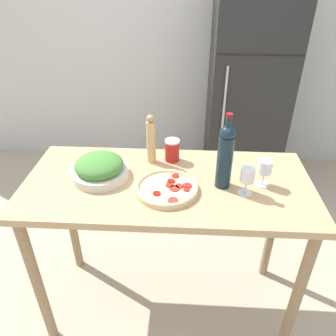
# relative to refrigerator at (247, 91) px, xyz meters

# --- Properties ---
(ground_plane) EXTENTS (14.00, 14.00, 0.00)m
(ground_plane) POSITION_rel_refrigerator_xyz_m (-0.63, -1.57, -0.90)
(ground_plane) COLOR #BCAD93
(wall_back) EXTENTS (6.40, 0.08, 2.60)m
(wall_back) POSITION_rel_refrigerator_xyz_m (-0.63, 0.38, 0.40)
(wall_back) COLOR silver
(wall_back) RESTS_ON ground_plane
(refrigerator) EXTENTS (0.68, 0.69, 1.81)m
(refrigerator) POSITION_rel_refrigerator_xyz_m (0.00, 0.00, 0.00)
(refrigerator) COLOR black
(refrigerator) RESTS_ON ground_plane
(prep_counter) EXTENTS (1.46, 0.67, 0.96)m
(prep_counter) POSITION_rel_refrigerator_xyz_m (-0.63, -1.57, -0.08)
(prep_counter) COLOR tan
(prep_counter) RESTS_ON ground_plane
(wine_bottle) EXTENTS (0.08, 0.08, 0.38)m
(wine_bottle) POSITION_rel_refrigerator_xyz_m (-0.36, -1.58, 0.23)
(wine_bottle) COLOR #142833
(wine_bottle) RESTS_ON prep_counter
(wine_glass_near) EXTENTS (0.07, 0.07, 0.14)m
(wine_glass_near) POSITION_rel_refrigerator_xyz_m (-0.26, -1.65, 0.15)
(wine_glass_near) COLOR silver
(wine_glass_near) RESTS_ON prep_counter
(wine_glass_far) EXTENTS (0.07, 0.07, 0.14)m
(wine_glass_far) POSITION_rel_refrigerator_xyz_m (-0.16, -1.56, 0.15)
(wine_glass_far) COLOR silver
(wine_glass_far) RESTS_ON prep_counter
(pepper_mill) EXTENTS (0.05, 0.05, 0.28)m
(pepper_mill) POSITION_rel_refrigerator_xyz_m (-0.73, -1.37, 0.19)
(pepper_mill) COLOR tan
(pepper_mill) RESTS_ON prep_counter
(salad_bowl) EXTENTS (0.29, 0.29, 0.12)m
(salad_bowl) POSITION_rel_refrigerator_xyz_m (-0.98, -1.54, 0.11)
(salad_bowl) COLOR silver
(salad_bowl) RESTS_ON prep_counter
(homemade_pizza) EXTENTS (0.31, 0.31, 0.03)m
(homemade_pizza) POSITION_rel_refrigerator_xyz_m (-0.63, -1.64, 0.07)
(homemade_pizza) COLOR #DBC189
(homemade_pizza) RESTS_ON prep_counter
(salt_canister) EXTENTS (0.08, 0.08, 0.13)m
(salt_canister) POSITION_rel_refrigerator_xyz_m (-0.62, -1.35, 0.12)
(salt_canister) COLOR #B2231E
(salt_canister) RESTS_ON prep_counter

